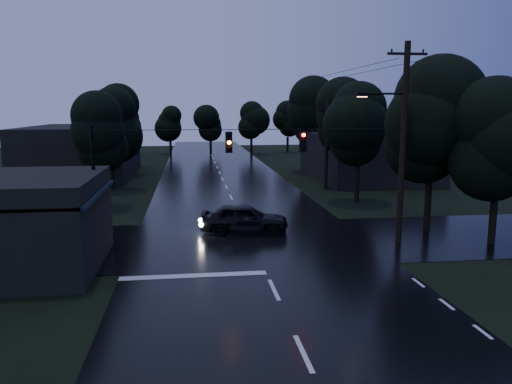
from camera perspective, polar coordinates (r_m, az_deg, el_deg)
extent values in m
plane|color=black|center=(14.74, 5.44, -17.96)|extent=(160.00, 160.00, 0.00)
cube|color=black|center=(43.37, -3.40, 0.52)|extent=(12.00, 120.00, 0.02)
cube|color=black|center=(25.82, -0.52, -5.71)|extent=(60.00, 9.00, 0.02)
cube|color=black|center=(23.11, -24.98, -0.31)|extent=(6.00, 7.00, 0.12)
cube|color=black|center=(22.38, -17.64, -0.15)|extent=(0.30, 7.00, 0.15)
cylinder|color=black|center=(19.91, -19.46, -6.44)|extent=(0.10, 0.10, 3.00)
cylinder|color=black|center=(25.63, -16.73, -2.79)|extent=(0.10, 0.10, 3.00)
cube|color=#F9AE63|center=(21.07, -18.38, -2.71)|extent=(0.06, 1.60, 0.50)
cube|color=#F9AE63|center=(23.67, -17.17, -1.34)|extent=(0.06, 1.20, 0.50)
cube|color=black|center=(49.94, 12.51, 4.05)|extent=(10.00, 14.00, 4.40)
cube|color=black|center=(54.03, -19.25, 4.46)|extent=(10.00, 16.00, 5.00)
cylinder|color=black|center=(26.01, 16.44, 5.20)|extent=(0.30, 0.30, 10.00)
cube|color=black|center=(26.08, 16.92, 14.88)|extent=(2.00, 0.12, 0.12)
cylinder|color=black|center=(25.54, 14.41, 10.83)|extent=(2.20, 0.10, 0.10)
cube|color=black|center=(25.15, 12.04, 10.83)|extent=(0.60, 0.25, 0.18)
cube|color=#FFB266|center=(25.15, 12.03, 10.61)|extent=(0.45, 0.18, 0.03)
cylinder|color=black|center=(42.38, 8.06, 5.34)|extent=(0.30, 0.30, 7.50)
cube|color=black|center=(42.27, 8.16, 9.60)|extent=(2.00, 0.12, 0.12)
cylinder|color=black|center=(24.45, -17.96, 0.15)|extent=(0.18, 0.18, 6.00)
cylinder|color=black|center=(23.94, -0.25, 7.16)|extent=(15.00, 0.03, 0.03)
cube|color=black|center=(23.85, -3.12, 5.70)|extent=(0.32, 0.25, 1.00)
sphere|color=orange|center=(23.70, -3.09, 5.67)|extent=(0.18, 0.18, 0.18)
cube|color=black|center=(24.39, 5.38, 5.75)|extent=(0.32, 0.25, 1.00)
sphere|color=#FF0C07|center=(24.24, 5.46, 5.73)|extent=(0.18, 0.18, 0.18)
cylinder|color=black|center=(29.33, 19.01, -1.58)|extent=(0.36, 0.36, 2.80)
sphere|color=black|center=(28.90, 19.38, 5.05)|extent=(4.48, 4.48, 4.48)
sphere|color=black|center=(28.84, 19.51, 7.43)|extent=(4.48, 4.48, 4.48)
sphere|color=black|center=(28.83, 19.65, 9.81)|extent=(4.48, 4.48, 4.48)
cylinder|color=black|center=(27.80, 25.44, -2.95)|extent=(0.36, 0.36, 2.45)
sphere|color=black|center=(27.36, 25.88, 3.15)|extent=(3.92, 3.92, 3.92)
sphere|color=black|center=(27.28, 26.04, 5.34)|extent=(3.92, 3.92, 3.92)
sphere|color=black|center=(27.24, 26.21, 7.54)|extent=(3.92, 3.92, 3.92)
cylinder|color=black|center=(35.68, -17.04, 0.14)|extent=(0.36, 0.36, 2.45)
sphere|color=black|center=(35.34, -17.28, 4.91)|extent=(3.92, 3.92, 3.92)
sphere|color=black|center=(35.27, -17.36, 6.61)|extent=(3.92, 3.92, 3.92)
sphere|color=black|center=(35.24, -17.45, 8.31)|extent=(3.92, 3.92, 3.92)
cylinder|color=black|center=(43.58, -16.12, 1.95)|extent=(0.36, 0.36, 2.62)
sphere|color=black|center=(43.29, -16.31, 6.13)|extent=(4.20, 4.20, 4.20)
sphere|color=black|center=(43.25, -16.38, 7.62)|extent=(4.20, 4.20, 4.20)
sphere|color=black|center=(43.23, -16.46, 9.11)|extent=(4.20, 4.20, 4.20)
cylinder|color=black|center=(53.49, -15.19, 3.43)|extent=(0.36, 0.36, 2.80)
sphere|color=black|center=(53.25, -15.35, 7.07)|extent=(4.48, 4.48, 4.48)
sphere|color=black|center=(53.22, -15.41, 8.36)|extent=(4.48, 4.48, 4.48)
sphere|color=black|center=(53.22, -15.46, 9.65)|extent=(4.48, 4.48, 4.48)
cylinder|color=black|center=(37.15, 11.47, 0.87)|extent=(0.36, 0.36, 2.62)
sphere|color=black|center=(36.82, 11.64, 5.78)|extent=(4.20, 4.20, 4.20)
sphere|color=black|center=(36.76, 11.70, 7.53)|extent=(4.20, 4.20, 4.20)
sphere|color=black|center=(36.75, 11.76, 9.28)|extent=(4.20, 4.20, 4.20)
cylinder|color=black|center=(44.88, 8.91, 2.53)|extent=(0.36, 0.36, 2.80)
sphere|color=black|center=(44.59, 9.02, 6.87)|extent=(4.48, 4.48, 4.48)
sphere|color=black|center=(44.56, 9.06, 8.41)|extent=(4.48, 4.48, 4.48)
sphere|color=black|center=(44.55, 9.11, 9.95)|extent=(4.48, 4.48, 4.48)
cylinder|color=black|center=(54.62, 6.57, 3.91)|extent=(0.36, 0.36, 2.97)
sphere|color=black|center=(54.38, 6.65, 7.70)|extent=(4.76, 4.76, 4.76)
sphere|color=black|center=(54.36, 6.67, 9.05)|extent=(4.76, 4.76, 4.76)
sphere|color=black|center=(54.36, 6.70, 10.39)|extent=(4.76, 4.76, 4.76)
imported|color=black|center=(27.51, -1.33, -3.01)|extent=(5.01, 2.58, 1.63)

